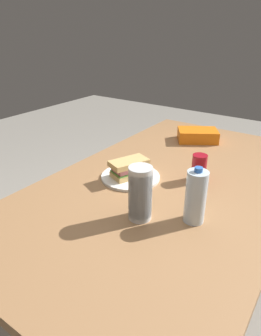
% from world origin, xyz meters
% --- Properties ---
extents(ground_plane, '(8.00, 8.00, 0.00)m').
position_xyz_m(ground_plane, '(0.00, 0.00, 0.00)').
color(ground_plane, gray).
extents(dining_table, '(1.72, 0.97, 0.78)m').
position_xyz_m(dining_table, '(0.00, 0.00, 0.69)').
color(dining_table, '#9E7047').
rests_on(dining_table, ground_plane).
extents(paper_plate, '(0.27, 0.27, 0.01)m').
position_xyz_m(paper_plate, '(0.08, -0.16, 0.78)').
color(paper_plate, white).
rests_on(paper_plate, dining_table).
extents(sandwich, '(0.21, 0.15, 0.08)m').
position_xyz_m(sandwich, '(0.08, -0.16, 0.83)').
color(sandwich, '#DBB26B').
rests_on(sandwich, paper_plate).
extents(soda_can_red, '(0.07, 0.07, 0.12)m').
position_xyz_m(soda_can_red, '(-0.08, 0.10, 0.84)').
color(soda_can_red, maroon).
rests_on(soda_can_red, dining_table).
extents(chip_bag, '(0.25, 0.27, 0.07)m').
position_xyz_m(chip_bag, '(-0.55, -0.11, 0.81)').
color(chip_bag, orange).
rests_on(chip_bag, dining_table).
extents(water_bottle_tall, '(0.07, 0.07, 0.21)m').
position_xyz_m(water_bottle_tall, '(0.23, 0.21, 0.87)').
color(water_bottle_tall, silver).
rests_on(water_bottle_tall, dining_table).
extents(plastic_cup_stack, '(0.08, 0.08, 0.20)m').
position_xyz_m(plastic_cup_stack, '(0.32, 0.04, 0.88)').
color(plastic_cup_stack, silver).
rests_on(plastic_cup_stack, dining_table).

